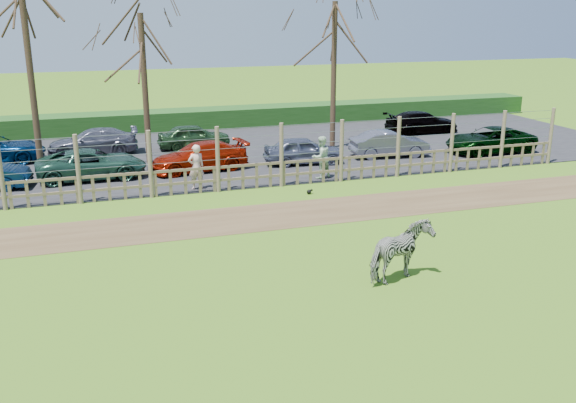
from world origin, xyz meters
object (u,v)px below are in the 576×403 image
object	(u,v)px
visitor_a	(196,167)
car_3	(199,157)
tree_mid	(143,52)
car_13	(422,122)
crow	(309,192)
visitor_b	(321,157)
tree_left	(26,37)
car_10	(194,136)
zebra	(401,252)
car_6	(490,140)
car_9	(93,142)
tree_right	(334,40)
car_4	(303,150)
car_2	(92,164)
car_5	(390,144)

from	to	relation	value
visitor_a	car_3	distance (m)	2.91
tree_mid	car_13	size ratio (longest dim) A/B	1.65
visitor_a	crow	size ratio (longest dim) A/B	7.39
visitor_b	car_13	bearing A→B (deg)	-155.61
tree_left	car_13	world-z (taller)	tree_left
visitor_a	car_10	xyz separation A→B (m)	(1.18, 7.36, -0.26)
tree_mid	zebra	xyz separation A→B (m)	(4.69, -15.07, -4.09)
tree_left	car_6	world-z (taller)	tree_left
crow	car_9	size ratio (longest dim) A/B	0.06
tree_right	car_3	distance (m)	8.88
visitor_b	car_9	bearing A→B (deg)	-56.69
tree_mid	car_10	size ratio (longest dim) A/B	1.94
tree_mid	car_4	distance (m)	8.10
zebra	car_13	xyz separation A→B (m)	(10.43, 17.63, -0.14)
car_3	car_4	bearing A→B (deg)	80.54
tree_right	car_2	xyz separation A→B (m)	(-11.51, -2.65, -4.60)
car_2	car_5	world-z (taller)	same
tree_mid	car_9	world-z (taller)	tree_mid
visitor_b	car_9	world-z (taller)	visitor_b
visitor_b	car_6	size ratio (longest dim) A/B	0.40
car_3	car_13	distance (m)	14.05
visitor_b	car_9	size ratio (longest dim) A/B	0.42
tree_right	crow	distance (m)	9.77
tree_mid	visitor_a	bearing A→B (deg)	-75.80
car_13	visitor_a	bearing A→B (deg)	117.15
car_5	car_6	bearing A→B (deg)	-90.74
crow	car_13	size ratio (longest dim) A/B	0.06
zebra	car_4	xyz separation A→B (m)	(1.83, 12.78, -0.14)
tree_left	car_6	size ratio (longest dim) A/B	1.82
car_4	car_10	world-z (taller)	same
visitor_a	car_4	bearing A→B (deg)	-163.52
car_9	car_4	bearing A→B (deg)	63.55
visitor_b	car_5	size ratio (longest dim) A/B	0.47
car_6	car_13	bearing A→B (deg)	-172.77
tree_right	visitor_b	size ratio (longest dim) A/B	4.26
car_3	car_13	world-z (taller)	same
visitor_a	car_9	size ratio (longest dim) A/B	0.42
tree_left	car_5	world-z (taller)	tree_left
zebra	crow	size ratio (longest dim) A/B	7.86
zebra	car_6	world-z (taller)	zebra
car_6	car_5	bearing A→B (deg)	-97.29
zebra	car_6	distance (m)	16.52
car_10	car_5	bearing A→B (deg)	-119.69
car_2	car_5	size ratio (longest dim) A/B	1.19
tree_left	car_10	world-z (taller)	tree_left
crow	car_2	distance (m)	9.02
visitor_a	car_4	size ratio (longest dim) A/B	0.49
tree_left	car_4	world-z (taller)	tree_left
zebra	car_6	xyz separation A→B (m)	(11.10, 12.23, -0.14)
zebra	car_10	distance (m)	17.59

